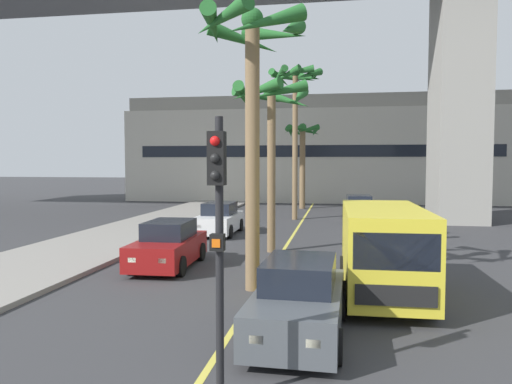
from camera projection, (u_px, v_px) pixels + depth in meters
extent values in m
cube|color=gray|center=(32.00, 265.00, 16.67)|extent=(4.80, 80.00, 0.15)
cube|color=#DBCC4C|center=(291.00, 238.00, 23.22)|extent=(0.14, 56.00, 0.01)
cube|color=gray|center=(459.00, 99.00, 29.25)|extent=(2.80, 4.40, 14.60)
cube|color=beige|center=(316.00, 156.00, 46.19)|extent=(34.28, 8.00, 8.19)
cube|color=#9C998D|center=(316.00, 106.00, 45.91)|extent=(33.60, 7.20, 1.20)
cube|color=black|center=(314.00, 151.00, 42.21)|extent=(30.85, 0.04, 1.00)
cube|color=#4C5156|center=(299.00, 308.00, 10.03)|extent=(1.83, 4.15, 0.80)
cube|color=black|center=(300.00, 274.00, 10.14)|extent=(1.46, 2.09, 0.60)
cube|color=#F2EDCC|center=(313.00, 343.00, 7.97)|extent=(0.24, 0.09, 0.14)
cube|color=#F2EDCC|center=(257.00, 339.00, 8.15)|extent=(0.24, 0.09, 0.14)
cylinder|color=black|center=(336.00, 347.00, 8.64)|extent=(0.24, 0.65, 0.64)
cylinder|color=black|center=(246.00, 340.00, 8.96)|extent=(0.24, 0.65, 0.64)
cylinder|color=black|center=(341.00, 306.00, 11.13)|extent=(0.24, 0.65, 0.64)
cylinder|color=black|center=(270.00, 302.00, 11.45)|extent=(0.24, 0.65, 0.64)
cube|color=white|center=(219.00, 222.00, 24.37)|extent=(1.72, 4.11, 0.80)
cube|color=black|center=(220.00, 208.00, 24.48)|extent=(1.40, 2.06, 0.60)
cube|color=#F2EDCC|center=(219.00, 227.00, 22.32)|extent=(0.24, 0.08, 0.14)
cube|color=#F2EDCC|center=(199.00, 226.00, 22.47)|extent=(0.24, 0.08, 0.14)
cylinder|color=black|center=(230.00, 232.00, 23.01)|extent=(0.22, 0.64, 0.64)
cylinder|color=black|center=(196.00, 231.00, 23.27)|extent=(0.22, 0.64, 0.64)
cylinder|color=black|center=(240.00, 225.00, 25.51)|extent=(0.22, 0.64, 0.64)
cylinder|color=black|center=(210.00, 224.00, 25.77)|extent=(0.22, 0.64, 0.64)
cube|color=maroon|center=(168.00, 250.00, 16.71)|extent=(1.83, 4.15, 0.80)
cube|color=black|center=(169.00, 229.00, 16.81)|extent=(1.46, 2.09, 0.60)
cube|color=#F2EDCC|center=(162.00, 261.00, 14.65)|extent=(0.24, 0.09, 0.14)
cube|color=#F2EDCC|center=(132.00, 260.00, 14.78)|extent=(0.24, 0.09, 0.14)
cylinder|color=black|center=(181.00, 266.00, 15.35)|extent=(0.24, 0.65, 0.64)
cylinder|color=black|center=(131.00, 265.00, 15.57)|extent=(0.24, 0.65, 0.64)
cylinder|color=black|center=(201.00, 252.00, 17.87)|extent=(0.24, 0.65, 0.64)
cylinder|color=black|center=(158.00, 250.00, 18.09)|extent=(0.24, 0.65, 0.64)
cube|color=#B7BABF|center=(359.00, 212.00, 29.77)|extent=(1.85, 4.16, 0.80)
cube|color=black|center=(359.00, 200.00, 29.88)|extent=(1.47, 2.10, 0.60)
cube|color=#F2EDCC|center=(370.00, 214.00, 27.72)|extent=(0.24, 0.09, 0.14)
cube|color=#F2EDCC|center=(353.00, 214.00, 27.84)|extent=(0.24, 0.09, 0.14)
cylinder|color=black|center=(375.00, 218.00, 28.42)|extent=(0.24, 0.65, 0.64)
cylinder|color=black|center=(346.00, 218.00, 28.63)|extent=(0.24, 0.65, 0.64)
cylinder|color=black|center=(370.00, 214.00, 30.94)|extent=(0.24, 0.65, 0.64)
cylinder|color=black|center=(344.00, 214.00, 31.15)|extent=(0.24, 0.65, 0.64)
cube|color=yellow|center=(383.00, 248.00, 12.97)|extent=(2.09, 5.23, 2.10)
cube|color=black|center=(396.00, 252.00, 10.42)|extent=(1.80, 0.11, 0.80)
cube|color=black|center=(396.00, 296.00, 10.42)|extent=(1.70, 0.09, 0.44)
cylinder|color=black|center=(432.00, 300.00, 11.34)|extent=(0.27, 0.76, 0.76)
cylinder|color=black|center=(348.00, 297.00, 11.63)|extent=(0.27, 0.76, 0.76)
cylinder|color=black|center=(411.00, 271.00, 14.42)|extent=(0.27, 0.76, 0.76)
cylinder|color=black|center=(345.00, 269.00, 14.71)|extent=(0.27, 0.76, 0.76)
cylinder|color=black|center=(220.00, 261.00, 7.21)|extent=(0.12, 0.12, 4.20)
cube|color=black|center=(217.00, 158.00, 6.98)|extent=(0.24, 0.20, 0.76)
sphere|color=red|center=(215.00, 141.00, 6.87)|extent=(0.14, 0.14, 0.14)
sphere|color=black|center=(215.00, 158.00, 6.88)|extent=(0.14, 0.14, 0.14)
sphere|color=black|center=(215.00, 175.00, 6.89)|extent=(0.14, 0.14, 0.14)
cube|color=black|center=(218.00, 242.00, 7.07)|extent=(0.20, 0.16, 0.24)
cube|color=orange|center=(216.00, 243.00, 6.99)|extent=(0.12, 0.03, 0.12)
cylinder|color=brown|center=(271.00, 173.00, 19.40)|extent=(0.33, 0.33, 6.26)
sphere|color=#236028|center=(271.00, 88.00, 19.20)|extent=(0.60, 0.60, 0.60)
cone|color=#236028|center=(299.00, 97.00, 18.96)|extent=(0.60, 2.24, 1.10)
cone|color=#236028|center=(287.00, 100.00, 20.08)|extent=(2.16, 1.43, 1.08)
cone|color=#236028|center=(258.00, 96.00, 20.16)|extent=(2.01, 1.73, 0.79)
cone|color=#236028|center=(244.00, 98.00, 19.42)|extent=(0.47, 2.22, 1.04)
cone|color=#236028|center=(256.00, 91.00, 18.31)|extent=(2.21, 1.32, 0.88)
cone|color=#236028|center=(278.00, 92.00, 18.15)|extent=(2.23, 1.22, 0.97)
cylinder|color=brown|center=(295.00, 148.00, 30.39)|extent=(0.33, 0.33, 8.90)
sphere|color=#236028|center=(295.00, 72.00, 30.11)|extent=(0.60, 0.60, 0.60)
cone|color=#236028|center=(313.00, 76.00, 29.99)|extent=(0.53, 2.22, 0.97)
cone|color=#236028|center=(310.00, 78.00, 30.63)|extent=(1.69, 2.01, 0.93)
cone|color=#236028|center=(298.00, 78.00, 31.17)|extent=(2.23, 0.61, 0.83)
cone|color=#236028|center=(288.00, 78.00, 31.12)|extent=(2.11, 1.52, 0.80)
cone|color=#236028|center=(280.00, 79.00, 30.72)|extent=(1.29, 2.19, 1.03)
cone|color=#236028|center=(279.00, 76.00, 29.80)|extent=(1.40, 2.15, 1.02)
cone|color=#236028|center=(285.00, 76.00, 29.28)|extent=(2.13, 1.43, 1.12)
cone|color=#236028|center=(296.00, 72.00, 29.05)|extent=(2.24, 0.67, 0.80)
cone|color=#236028|center=(308.00, 75.00, 29.31)|extent=(1.75, 1.97, 1.02)
cylinder|color=brown|center=(302.00, 169.00, 37.72)|extent=(0.44, 0.44, 6.05)
sphere|color=#236028|center=(303.00, 127.00, 37.53)|extent=(0.60, 0.60, 0.60)
cone|color=#236028|center=(315.00, 132.00, 37.32)|extent=(0.60, 1.91, 1.05)
cone|color=#236028|center=(309.00, 131.00, 38.24)|extent=(1.84, 1.36, 0.94)
cone|color=#236028|center=(296.00, 132.00, 38.37)|extent=(1.78, 1.45, 1.03)
cone|color=#236028|center=(290.00, 132.00, 37.69)|extent=(0.48, 1.88, 1.05)
cone|color=#236028|center=(295.00, 129.00, 36.90)|extent=(1.78, 1.47, 0.79)
cone|color=#236028|center=(307.00, 129.00, 36.67)|extent=(1.88, 1.26, 0.85)
cylinder|color=brown|center=(252.00, 159.00, 13.53)|extent=(0.39, 0.39, 7.25)
sphere|color=#236028|center=(252.00, 19.00, 13.30)|extent=(0.60, 0.60, 0.60)
cone|color=#236028|center=(291.00, 29.00, 13.03)|extent=(0.68, 2.19, 1.06)
cone|color=#236028|center=(275.00, 35.00, 14.16)|extent=(2.13, 1.39, 0.82)
cone|color=#236028|center=(244.00, 40.00, 14.35)|extent=(2.16, 1.27, 1.02)
cone|color=#236028|center=(213.00, 27.00, 13.36)|extent=(0.72, 2.21, 0.80)
cone|color=#236028|center=(221.00, 19.00, 12.61)|extent=(1.97, 1.69, 0.81)
cone|color=#236028|center=(266.00, 22.00, 12.32)|extent=(2.10, 1.42, 1.09)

